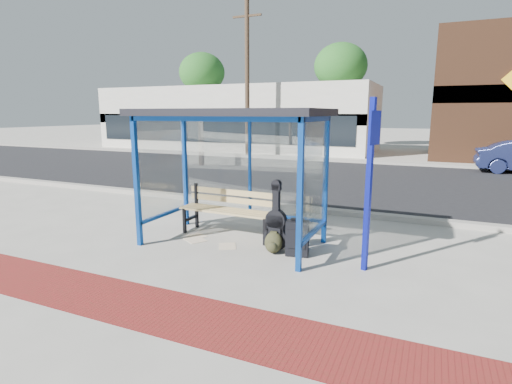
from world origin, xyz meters
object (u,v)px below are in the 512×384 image
at_px(bench, 230,208).
at_px(guitar_bag, 276,226).
at_px(suitcase, 297,238).
at_px(backpack, 273,243).

distance_m(bench, guitar_bag, 1.25).
height_order(guitar_bag, suitcase, guitar_bag).
distance_m(guitar_bag, backpack, 0.30).
height_order(bench, guitar_bag, guitar_bag).
relative_size(bench, guitar_bag, 1.71).
bearing_deg(backpack, guitar_bag, 87.97).
xyz_separation_m(bench, guitar_bag, (1.15, -0.48, -0.10)).
xyz_separation_m(bench, suitcase, (1.57, -0.58, -0.23)).
height_order(bench, backpack, bench).
bearing_deg(bench, guitar_bag, -20.42).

